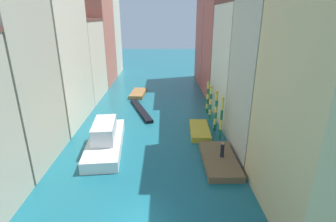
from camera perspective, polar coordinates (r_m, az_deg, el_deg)
ground_plane at (r=41.39m, az=-3.42°, el=0.92°), size 154.00×154.00×0.00m
building_left_1 at (r=27.43m, az=-32.49°, el=8.54°), size 6.55×8.67×19.10m
building_left_2 at (r=36.62m, az=-24.35°, el=12.58°), size 6.55×11.65×19.73m
building_left_3 at (r=47.29m, az=-18.71°, el=10.65°), size 6.55×10.55×13.26m
building_left_4 at (r=57.29m, az=-15.81°, el=14.82°), size 6.55×10.96×17.96m
building_left_5 at (r=66.84m, az=-13.84°, el=17.54°), size 6.55×8.95×22.35m
building_right_0 at (r=19.44m, az=31.88°, el=0.95°), size 6.55×9.84×16.46m
building_right_1 at (r=27.17m, az=22.17°, el=9.29°), size 6.55×8.53×18.35m
building_right_2 at (r=36.54m, az=16.08°, el=10.13°), size 6.55×11.09×15.46m
building_right_3 at (r=47.00m, az=12.38°, el=13.82°), size 6.55×10.56×17.55m
building_right_4 at (r=57.22m, az=10.13°, el=17.16°), size 6.55×10.68×21.79m
waterfront_dock at (r=26.43m, az=11.21°, el=-10.50°), size 3.19×6.84×0.63m
person_on_dock at (r=26.07m, az=11.83°, el=-8.37°), size 0.36×0.36×1.56m
mooring_pole_0 at (r=30.44m, az=11.65°, el=-1.49°), size 0.33×0.33×5.10m
mooring_pole_1 at (r=32.61m, az=10.47°, el=0.11°), size 0.39×0.39×5.13m
mooring_pole_2 at (r=35.95m, az=9.31°, el=1.82°), size 0.37×0.37×4.83m
mooring_pole_3 at (r=38.55m, az=8.65°, el=2.48°), size 0.38×0.38×4.00m
mooring_pole_4 at (r=39.63m, az=8.71°, el=3.38°), size 0.36×0.36×4.55m
vaporetto_white at (r=29.17m, az=-13.62°, el=-5.95°), size 4.35×10.67×3.00m
gondola_black at (r=39.51m, az=-6.01°, el=0.24°), size 4.22×10.04×0.45m
motorboat_0 at (r=32.35m, az=6.95°, el=-4.22°), size 2.54×5.75×0.69m
motorboat_1 at (r=47.80m, az=-6.57°, el=3.87°), size 2.88×6.00×0.63m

